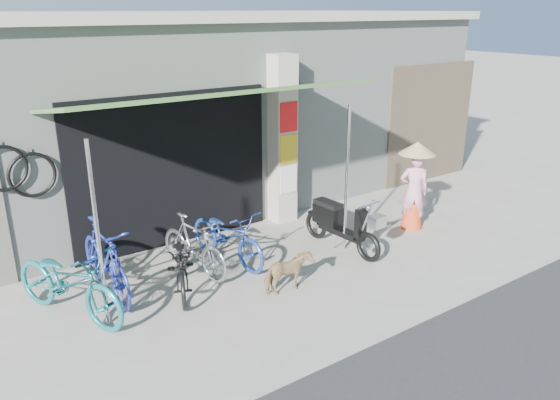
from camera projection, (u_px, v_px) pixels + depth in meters
ground at (331, 282)px, 7.86m from camera, size 80.00×80.00×0.00m
bicycle_shop at (173, 106)px, 11.18m from camera, size 12.30×5.30×3.66m
shop_pillar at (282, 140)px, 9.71m from camera, size 0.42×0.44×3.00m
awning at (215, 98)px, 7.79m from camera, size 4.60×1.88×2.72m
neighbour_right at (430, 123)px, 12.14m from camera, size 2.60×0.06×2.60m
bike_teal at (68, 282)px, 6.80m from camera, size 1.38×1.99×0.99m
bike_blue at (105, 259)px, 7.36m from camera, size 0.52×1.76×1.05m
bike_black at (182, 264)px, 7.49m from camera, size 1.08×1.62×0.80m
bike_silver at (194, 245)px, 7.99m from camera, size 0.68×1.53×0.89m
bike_navy at (227, 235)px, 8.34m from camera, size 0.85×1.74×0.88m
street_dog at (288, 273)px, 7.48m from camera, size 0.70×0.34×0.58m
moped at (340, 224)px, 8.81m from camera, size 0.47×1.66×0.94m
nun at (414, 185)px, 9.55m from camera, size 0.64×0.64×1.57m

